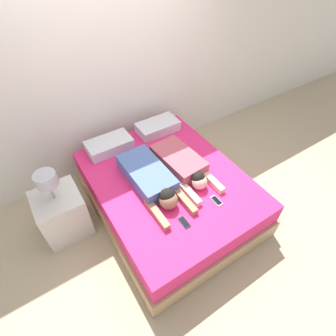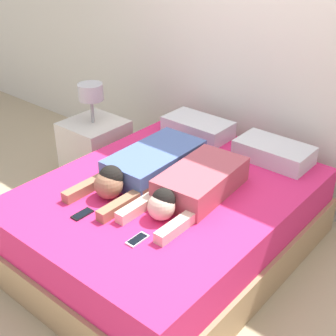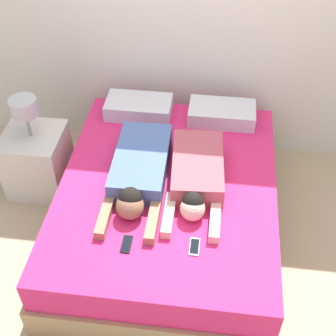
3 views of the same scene
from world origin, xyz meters
name	(u,v)px [view 1 (image 1 of 3)]	position (x,y,z in m)	size (l,w,h in m)	color
ground_plane	(168,206)	(0.00, 0.00, 0.00)	(12.00, 12.00, 0.00)	tan
wall_back	(116,75)	(0.00, 1.18, 1.30)	(12.00, 0.06, 2.60)	silver
bed	(168,193)	(0.00, 0.00, 0.27)	(1.65, 2.07, 0.55)	tan
pillow_head_left	(109,145)	(-0.36, 0.82, 0.62)	(0.56, 0.31, 0.14)	silver
pillow_head_right	(158,127)	(0.36, 0.82, 0.62)	(0.56, 0.31, 0.14)	silver
person_left	(151,180)	(-0.22, 0.00, 0.64)	(0.40, 1.07, 0.22)	#4C66A5
person_right	(183,165)	(0.21, 0.01, 0.64)	(0.42, 0.97, 0.20)	#B24C59
cell_phone_left	(184,222)	(-0.20, -0.60, 0.56)	(0.06, 0.14, 0.01)	black
cell_phone_right	(216,201)	(0.25, -0.57, 0.56)	(0.06, 0.14, 0.01)	silver
nightstand	(62,212)	(-1.18, 0.38, 0.32)	(0.49, 0.49, 0.93)	beige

